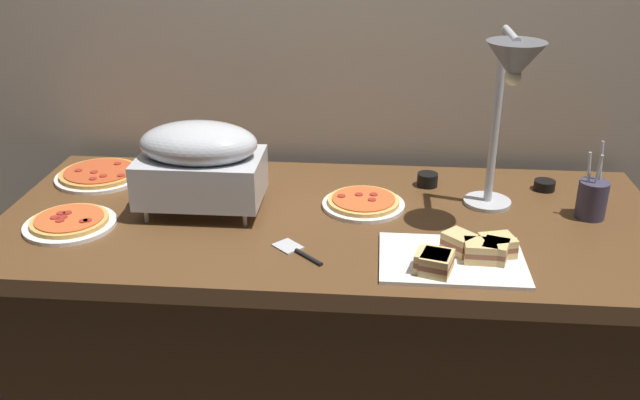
# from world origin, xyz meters

# --- Properties ---
(back_wall) EXTENTS (4.40, 0.04, 2.40)m
(back_wall) POSITION_xyz_m (0.00, 0.50, 1.20)
(back_wall) COLOR tan
(back_wall) RESTS_ON ground_plane
(buffet_table) EXTENTS (1.90, 0.84, 0.76)m
(buffet_table) POSITION_xyz_m (0.00, 0.00, 0.39)
(buffet_table) COLOR brown
(buffet_table) RESTS_ON ground_plane
(chafing_dish) EXTENTS (0.35, 0.23, 0.27)m
(chafing_dish) POSITION_xyz_m (-0.37, 0.01, 0.91)
(chafing_dish) COLOR #B7BABF
(chafing_dish) RESTS_ON buffet_table
(heat_lamp) EXTENTS (0.15, 0.32, 0.53)m
(heat_lamp) POSITION_xyz_m (0.46, -0.01, 1.17)
(heat_lamp) COLOR #B7BABF
(heat_lamp) RESTS_ON buffet_table
(pizza_plate_front) EXTENTS (0.28, 0.28, 0.03)m
(pizza_plate_front) POSITION_xyz_m (-0.77, 0.22, 0.77)
(pizza_plate_front) COLOR white
(pizza_plate_front) RESTS_ON buffet_table
(pizza_plate_center) EXTENTS (0.24, 0.24, 0.03)m
(pizza_plate_center) POSITION_xyz_m (0.09, 0.07, 0.77)
(pizza_plate_center) COLOR white
(pizza_plate_center) RESTS_ON buffet_table
(pizza_plate_raised_stand) EXTENTS (0.25, 0.25, 0.03)m
(pizza_plate_raised_stand) POSITION_xyz_m (-0.72, -0.13, 0.77)
(pizza_plate_raised_stand) COLOR white
(pizza_plate_raised_stand) RESTS_ON buffet_table
(sandwich_platter) EXTENTS (0.36, 0.26, 0.06)m
(sandwich_platter) POSITION_xyz_m (0.34, -0.25, 0.78)
(sandwich_platter) COLOR white
(sandwich_platter) RESTS_ON buffet_table
(sauce_cup_near) EXTENTS (0.07, 0.07, 0.04)m
(sauce_cup_near) POSITION_xyz_m (0.29, 0.25, 0.78)
(sauce_cup_near) COLOR black
(sauce_cup_near) RESTS_ON buffet_table
(sauce_cup_far) EXTENTS (0.07, 0.07, 0.03)m
(sauce_cup_far) POSITION_xyz_m (0.65, 0.25, 0.78)
(sauce_cup_far) COLOR black
(sauce_cup_far) RESTS_ON buffet_table
(utensil_holder) EXTENTS (0.08, 0.08, 0.22)m
(utensil_holder) POSITION_xyz_m (0.74, 0.06, 0.82)
(utensil_holder) COLOR #383347
(utensil_holder) RESTS_ON buffet_table
(serving_spatula) EXTENTS (0.15, 0.14, 0.01)m
(serving_spatula) POSITION_xyz_m (-0.07, -0.23, 0.76)
(serving_spatula) COLOR #B7BABF
(serving_spatula) RESTS_ON buffet_table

